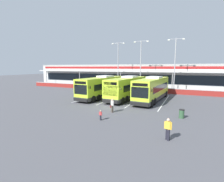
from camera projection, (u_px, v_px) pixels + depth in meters
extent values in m
plane|color=#4C4C51|center=(111.00, 106.00, 23.19)|extent=(200.00, 200.00, 0.00)
cube|color=silver|center=(151.00, 76.00, 47.20)|extent=(70.00, 10.00, 5.50)
cube|color=#19232D|center=(147.00, 79.00, 42.72)|extent=(66.00, 0.08, 2.20)
cube|color=maroon|center=(148.00, 68.00, 42.32)|extent=(68.00, 0.08, 0.60)
cube|color=beige|center=(146.00, 72.00, 41.12)|extent=(67.00, 3.00, 0.24)
cube|color=gray|center=(152.00, 65.00, 46.78)|extent=(70.00, 10.00, 0.50)
cylinder|color=#999999|center=(47.00, 77.00, 52.90)|extent=(0.20, 0.20, 4.20)
cylinder|color=#999999|center=(80.00, 78.00, 47.87)|extent=(0.20, 0.20, 4.20)
cylinder|color=#999999|center=(120.00, 80.00, 42.84)|extent=(0.20, 0.20, 4.20)
cylinder|color=#999999|center=(172.00, 81.00, 37.82)|extent=(0.20, 0.20, 4.20)
cube|color=maroon|center=(139.00, 90.00, 36.22)|extent=(60.00, 0.36, 1.00)
cube|color=#B2B2B2|center=(139.00, 87.00, 36.14)|extent=(60.00, 0.40, 0.10)
cube|color=#B7DB2D|center=(102.00, 87.00, 29.56)|extent=(3.47, 12.16, 3.19)
cube|color=#333333|center=(102.00, 94.00, 29.75)|extent=(3.49, 12.18, 0.56)
cube|color=black|center=(104.00, 85.00, 29.88)|extent=(3.32, 9.77, 0.96)
cube|color=black|center=(81.00, 90.00, 24.37)|extent=(2.31, 0.28, 1.40)
cube|color=black|center=(80.00, 83.00, 24.22)|extent=(2.05, 0.24, 0.40)
cube|color=silver|center=(105.00, 76.00, 30.19)|extent=(2.26, 2.95, 0.28)
cube|color=black|center=(80.00, 100.00, 24.48)|extent=(2.46, 0.35, 0.44)
cube|color=black|center=(90.00, 88.00, 23.94)|extent=(0.09, 0.13, 0.36)
cube|color=black|center=(74.00, 86.00, 25.32)|extent=(0.09, 0.13, 0.36)
cylinder|color=black|center=(120.00, 92.00, 33.19)|extent=(0.40, 1.06, 1.04)
cylinder|color=black|center=(109.00, 91.00, 34.32)|extent=(0.40, 1.06, 1.04)
cylinder|color=black|center=(98.00, 98.00, 26.41)|extent=(0.40, 1.06, 1.04)
cylinder|color=black|center=(86.00, 97.00, 27.54)|extent=(0.40, 1.06, 1.04)
cylinder|color=black|center=(93.00, 99.00, 25.19)|extent=(0.40, 1.06, 1.04)
cylinder|color=black|center=(80.00, 98.00, 26.32)|extent=(0.40, 1.06, 1.04)
cube|color=#B7DB2D|center=(127.00, 87.00, 28.41)|extent=(3.47, 12.16, 3.19)
cube|color=#333333|center=(127.00, 95.00, 28.60)|extent=(3.49, 12.18, 0.56)
cube|color=black|center=(128.00, 86.00, 28.73)|extent=(3.32, 9.77, 0.96)
cube|color=black|center=(110.00, 91.00, 23.22)|extent=(2.31, 0.28, 1.40)
cube|color=black|center=(110.00, 83.00, 23.07)|extent=(2.05, 0.24, 0.40)
cube|color=silver|center=(130.00, 77.00, 29.04)|extent=(2.26, 2.95, 0.28)
cube|color=black|center=(110.00, 102.00, 23.33)|extent=(2.46, 0.35, 0.44)
cube|color=black|center=(121.00, 89.00, 22.79)|extent=(0.09, 0.13, 0.36)
cube|color=black|center=(103.00, 87.00, 24.17)|extent=(0.09, 0.13, 0.36)
cylinder|color=black|center=(143.00, 92.00, 32.04)|extent=(0.40, 1.06, 1.04)
cylinder|color=black|center=(131.00, 92.00, 33.17)|extent=(0.40, 1.06, 1.04)
cylinder|color=black|center=(126.00, 99.00, 25.26)|extent=(0.40, 1.06, 1.04)
cylinder|color=black|center=(112.00, 98.00, 26.39)|extent=(0.40, 1.06, 1.04)
cylinder|color=black|center=(122.00, 101.00, 24.04)|extent=(0.40, 1.06, 1.04)
cylinder|color=black|center=(108.00, 99.00, 25.17)|extent=(0.40, 1.06, 1.04)
cube|color=#B7DB2D|center=(152.00, 89.00, 26.72)|extent=(3.47, 12.16, 3.19)
cube|color=#333333|center=(152.00, 97.00, 26.90)|extent=(3.49, 12.18, 0.56)
cube|color=black|center=(153.00, 87.00, 27.03)|extent=(3.32, 9.77, 0.96)
cube|color=black|center=(140.00, 93.00, 21.52)|extent=(2.31, 0.28, 1.40)
cube|color=black|center=(140.00, 85.00, 21.37)|extent=(2.05, 0.24, 0.40)
cube|color=silver|center=(154.00, 77.00, 27.34)|extent=(2.26, 2.95, 0.28)
cube|color=black|center=(139.00, 104.00, 21.64)|extent=(2.46, 0.35, 0.44)
cube|color=black|center=(152.00, 90.00, 21.09)|extent=(0.09, 0.13, 0.36)
cube|color=black|center=(130.00, 89.00, 22.47)|extent=(0.09, 0.13, 0.36)
cylinder|color=black|center=(166.00, 94.00, 30.34)|extent=(0.40, 1.06, 1.04)
cylinder|color=black|center=(152.00, 93.00, 31.47)|extent=(0.40, 1.06, 1.04)
cylinder|color=black|center=(154.00, 101.00, 23.56)|extent=(0.40, 1.06, 1.04)
cylinder|color=black|center=(138.00, 100.00, 24.69)|extent=(0.40, 1.06, 1.04)
cylinder|color=black|center=(152.00, 103.00, 22.34)|extent=(0.40, 1.06, 1.04)
cylinder|color=black|center=(135.00, 102.00, 23.48)|extent=(0.40, 1.06, 1.04)
cube|color=silver|center=(94.00, 96.00, 31.16)|extent=(0.14, 13.00, 0.01)
cube|color=silver|center=(115.00, 98.00, 29.46)|extent=(0.14, 13.00, 0.01)
cube|color=silver|center=(138.00, 99.00, 27.75)|extent=(0.14, 13.00, 0.01)
cube|color=silver|center=(165.00, 102.00, 26.05)|extent=(0.14, 13.00, 0.01)
cube|color=#4C4238|center=(112.00, 109.00, 19.91)|extent=(0.22, 0.23, 0.84)
cube|color=#4C4238|center=(112.00, 109.00, 19.72)|extent=(0.22, 0.23, 0.84)
cube|color=silver|center=(112.00, 103.00, 19.72)|extent=(0.40, 0.38, 0.56)
cube|color=silver|center=(111.00, 103.00, 19.91)|extent=(0.13, 0.13, 0.54)
cube|color=silver|center=(113.00, 104.00, 19.53)|extent=(0.13, 0.13, 0.54)
sphere|color=tan|center=(112.00, 100.00, 19.66)|extent=(0.22, 0.22, 0.22)
cube|color=maroon|center=(111.00, 107.00, 20.05)|extent=(0.26, 0.30, 0.22)
cylinder|color=maroon|center=(111.00, 105.00, 20.02)|extent=(0.02, 0.02, 0.16)
cube|color=black|center=(167.00, 134.00, 12.35)|extent=(0.17, 0.20, 0.84)
cube|color=black|center=(169.00, 135.00, 12.16)|extent=(0.17, 0.20, 0.84)
cube|color=gold|center=(168.00, 125.00, 12.16)|extent=(0.38, 0.28, 0.56)
cube|color=gold|center=(165.00, 125.00, 12.29)|extent=(0.11, 0.12, 0.54)
cube|color=gold|center=(171.00, 126.00, 12.04)|extent=(0.11, 0.12, 0.54)
sphere|color=#DBB293|center=(168.00, 120.00, 12.11)|extent=(0.22, 0.22, 0.22)
cube|color=black|center=(100.00, 117.00, 16.94)|extent=(0.10, 0.12, 0.52)
cube|color=black|center=(101.00, 118.00, 16.83)|extent=(0.10, 0.12, 0.52)
cube|color=#B23838|center=(101.00, 113.00, 16.82)|extent=(0.23, 0.16, 0.35)
cube|color=#B23838|center=(99.00, 113.00, 16.89)|extent=(0.06, 0.07, 0.33)
cube|color=#B23838|center=(102.00, 114.00, 16.75)|extent=(0.06, 0.07, 0.33)
sphere|color=tan|center=(100.00, 111.00, 16.79)|extent=(0.14, 0.14, 0.14)
cylinder|color=#9E9EA3|center=(118.00, 66.00, 40.31)|extent=(0.20, 0.20, 11.00)
cylinder|color=#9E9EA3|center=(118.00, 43.00, 39.56)|extent=(2.80, 0.10, 0.10)
cube|color=silver|center=(113.00, 44.00, 40.14)|extent=(0.44, 0.28, 0.20)
cube|color=silver|center=(124.00, 43.00, 39.01)|extent=(0.44, 0.28, 0.20)
cylinder|color=#9E9EA3|center=(141.00, 66.00, 37.43)|extent=(0.20, 0.20, 11.00)
cylinder|color=#9E9EA3|center=(141.00, 41.00, 36.68)|extent=(2.80, 0.10, 0.10)
cube|color=silver|center=(135.00, 42.00, 37.26)|extent=(0.44, 0.28, 0.20)
cube|color=silver|center=(148.00, 41.00, 36.13)|extent=(0.44, 0.28, 0.20)
cylinder|color=#9E9EA3|center=(175.00, 66.00, 34.53)|extent=(0.20, 0.20, 11.00)
cylinder|color=#9E9EA3|center=(176.00, 39.00, 33.78)|extent=(2.80, 0.10, 0.10)
cube|color=silver|center=(169.00, 40.00, 34.36)|extent=(0.44, 0.28, 0.20)
cube|color=silver|center=(184.00, 39.00, 33.23)|extent=(0.44, 0.28, 0.20)
cylinder|color=#2D5133|center=(182.00, 114.00, 17.55)|extent=(0.52, 0.52, 0.85)
cylinder|color=black|center=(182.00, 110.00, 17.48)|extent=(0.54, 0.54, 0.08)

